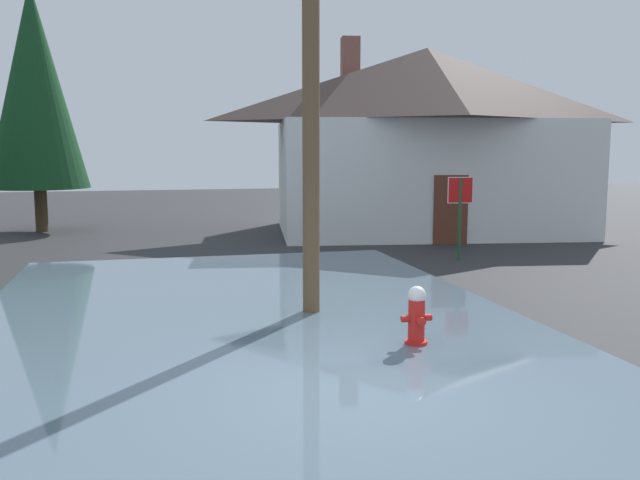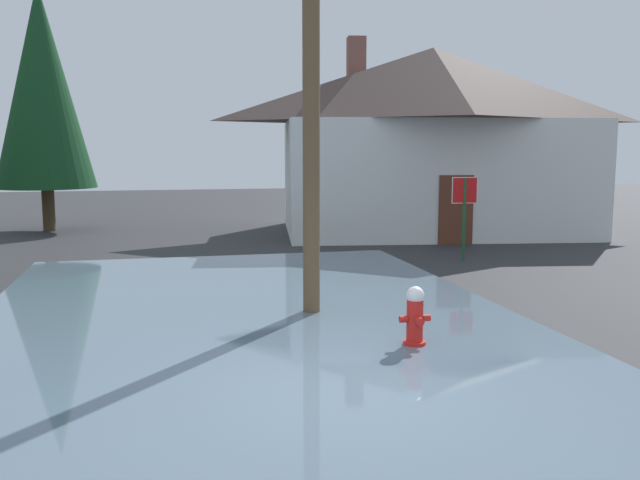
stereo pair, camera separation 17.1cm
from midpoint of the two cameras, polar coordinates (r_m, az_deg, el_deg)
ground_plane at (r=7.83m, az=2.01°, el=-13.36°), size 80.00×80.00×0.10m
flood_puddle at (r=10.84m, az=-6.05°, el=-6.97°), size 8.66×13.67×0.06m
lane_stop_bar at (r=6.77m, az=3.16°, el=-16.35°), size 3.23×0.48×0.01m
fire_hydrant at (r=9.60m, az=7.55°, el=-6.44°), size 0.44×0.38×0.88m
utility_pole at (r=11.29m, az=-1.23°, el=16.74°), size 1.60×0.28×8.73m
stop_sign_far at (r=17.25m, az=11.33°, el=3.15°), size 0.65×0.08×2.06m
house at (r=22.94m, az=8.58°, el=8.44°), size 11.07×8.02×6.46m
pine_tree_tall_left at (r=24.63m, az=-22.90°, el=11.71°), size 3.23×3.23×8.08m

